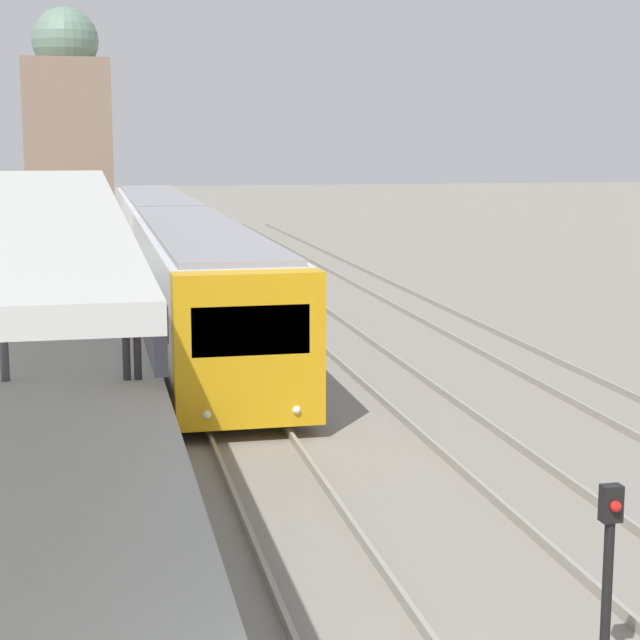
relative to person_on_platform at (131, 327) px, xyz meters
The scene contains 4 objects.
person_on_platform is the anchor object (origin of this frame).
train_near 16.58m from the person_on_platform, 82.99° to the left, with size 2.70×34.92×3.15m.
signal_post_near 11.07m from the person_on_platform, 68.16° to the right, with size 0.20×0.21×2.08m.
distant_domed_building 39.54m from the person_on_platform, 92.31° to the left, with size 4.44×4.44×12.12m.
Camera 1 is at (-2.68, -6.90, 5.32)m, focal length 60.00 mm.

